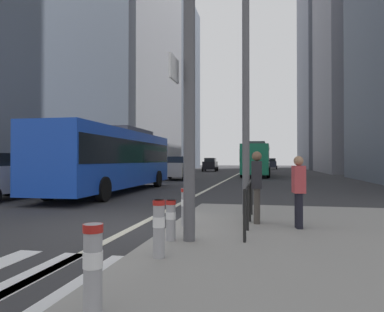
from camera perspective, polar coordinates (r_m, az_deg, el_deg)
The scene contains 22 objects.
ground_plane at distance 28.40m, azimuth 5.26°, elevation -3.98°, with size 160.00×160.00×0.00m, color #303033.
lane_centre_line at distance 38.34m, azimuth 6.93°, elevation -3.10°, with size 0.20×80.00×0.01m, color beige.
office_tower_left_mid at distance 49.55m, azimuth -12.33°, elevation 17.75°, with size 13.26×19.44×34.54m, color #9E9EA3.
office_tower_left_far at distance 69.75m, azimuth -4.63°, elevation 11.44°, with size 10.76×19.69×32.48m, color slate.
office_tower_right_mid at distance 53.95m, azimuth 27.06°, elevation 15.25°, with size 13.19×16.27×32.71m, color gray.
office_tower_right_far at distance 74.51m, azimuth 22.62°, elevation 12.63°, with size 13.89×21.76×37.38m, color slate.
city_bus_blue_oncoming at distance 18.61m, azimuth -12.37°, elevation -0.08°, with size 2.89×12.23×3.40m.
sedan_white_oncoming at distance 16.95m, azimuth -28.19°, elevation -2.83°, with size 2.06×4.31×1.94m.
city_bus_red_receding at distance 36.91m, azimuth 10.31°, elevation -0.35°, with size 2.84×10.97×3.40m.
car_oncoming_mid at distance 51.85m, azimuth 2.94°, elevation -1.37°, with size 2.15×4.18×1.94m.
car_receding_near at distance 65.21m, azimuth 12.59°, elevation -1.20°, with size 2.16×4.40×1.94m.
car_receding_far at distance 47.11m, azimuth 11.18°, elevation -1.43°, with size 2.09×4.40×1.94m.
car_oncoming_far at distance 30.01m, azimuth -2.45°, elevation -1.91°, with size 2.14×4.13×1.94m.
traffic_signal_gantry at distance 7.63m, azimuth -14.14°, elevation 17.78°, with size 5.38×0.65×6.00m.
street_lamp_post at distance 10.66m, azimuth 8.60°, elevation 19.23°, with size 5.50×0.32×8.00m.
bollard_front at distance 3.71m, azimuth -15.59°, elevation -16.51°, with size 0.20×0.20×0.90m.
bollard_left at distance 5.63m, azimuth -5.33°, elevation -11.04°, with size 0.20×0.20×0.89m.
bollard_right at distance 6.79m, azimuth -3.42°, elevation -9.86°, with size 0.20×0.20×0.76m.
bollard_back at distance 8.22m, azimuth -1.09°, elevation -7.85°, with size 0.20×0.20×0.86m.
pedestrian_railing at distance 8.34m, azimuth 9.08°, elevation -6.23°, with size 0.06×3.43×0.98m.
pedestrian_waiting at distance 8.65m, azimuth 10.33°, elevation -4.32°, with size 0.24×0.38×1.72m.
pedestrian_walking at distance 8.28m, azimuth 16.71°, elevation -4.99°, with size 0.29×0.41×1.60m.
Camera 1 is at (3.18, -8.17, 1.66)m, focal length 33.31 mm.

